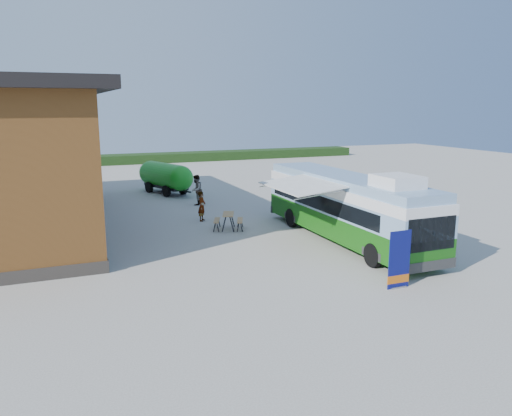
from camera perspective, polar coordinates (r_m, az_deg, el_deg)
name	(u,v)px	position (r m, az deg, el deg)	size (l,w,h in m)	color
ground	(261,254)	(21.97, 0.61, -5.32)	(100.00, 100.00, 0.00)	#BCB7AD
barn	(5,160)	(29.57, -26.80, 4.92)	(9.60, 21.20, 7.50)	brown
hedge	(199,156)	(59.89, -6.58, 5.89)	(40.00, 3.00, 1.00)	#264419
bus	(346,205)	(24.15, 10.26, 0.32)	(2.54, 11.90, 3.66)	#1F6C12
awning	(307,189)	(23.01, 5.82, 2.19)	(2.79, 4.56, 0.53)	white
banner	(399,265)	(18.49, 16.03, -6.27)	(0.92, 0.18, 2.12)	#0B0F58
picnic_table	(228,218)	(26.20, -3.18, -1.10)	(1.88, 1.79, 0.86)	tan
person_a	(202,206)	(28.24, -6.21, 0.20)	(0.61, 0.40, 1.68)	#999999
person_b	(196,190)	(32.85, -6.83, 2.06)	(0.96, 0.75, 1.98)	#999999
slurry_tanker	(165,176)	(37.44, -10.32, 3.61)	(3.17, 5.86, 2.27)	green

